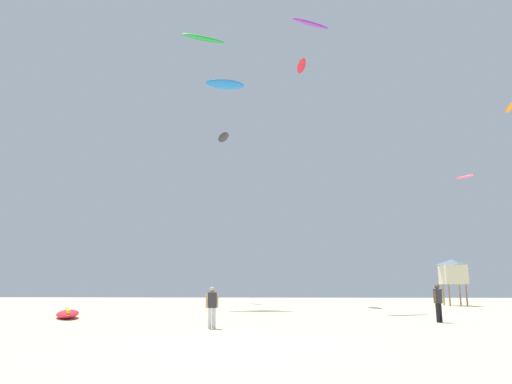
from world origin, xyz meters
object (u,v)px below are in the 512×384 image
Objects in this scene: person_foreground at (212,304)px; kite_aloft_3 at (225,84)px; kite_aloft_1 at (310,23)px; kite_aloft_6 at (223,137)px; kite_aloft_2 at (203,38)px; person_midground at (438,300)px; kite_grounded_near at (68,314)px; lifeguard_tower at (453,271)px; kite_aloft_5 at (511,106)px; kite_aloft_0 at (301,66)px; kite_aloft_4 at (465,177)px.

person_foreground is 25.34m from kite_aloft_3.
person_foreground is 0.47× the size of kite_aloft_1.
kite_aloft_6 is (-9.09, 16.73, -4.06)m from kite_aloft_1.
person_foreground is 0.38× the size of kite_aloft_2.
kite_aloft_2 is 1.29× the size of kite_aloft_6.
person_midground is 25.06m from kite_aloft_1.
person_foreground reaches higher than kite_grounded_near.
kite_aloft_1 reaches higher than lifeguard_tower.
kite_aloft_3 is 1.20× the size of kite_aloft_5.
kite_aloft_3 is 24.28m from kite_aloft_5.
person_foreground is 34.68m from kite_aloft_0.
lifeguard_tower is at bearing 17.37° from kite_aloft_3.
person_foreground is 40.00m from kite_aloft_4.
kite_aloft_4 is at bearing -64.87° from person_midground.
person_midground reaches higher than person_foreground.
kite_aloft_0 is (-5.01, 21.40, 23.13)m from person_midground.
kite_aloft_0 reaches higher than person_foreground.
kite_grounded_near is 0.98× the size of kite_aloft_2.
kite_grounded_near is 37.15m from kite_aloft_5.
lifeguard_tower is at bearing -19.13° from kite_aloft_6.
lifeguard_tower reaches higher than person_midground.
kite_grounded_near is at bearing -126.00° from kite_aloft_0.
person_foreground is at bearing -109.95° from kite_aloft_1.
person_foreground is 32.77m from kite_aloft_5.
kite_aloft_1 reaches higher than person_midground.
kite_aloft_0 is at bearing 54.00° from kite_grounded_near.
kite_aloft_3 is at bearing 1.53° from person_midground.
person_foreground is 0.47× the size of kite_aloft_3.
lifeguard_tower is (18.60, 24.21, 2.09)m from person_foreground.
kite_aloft_4 is 0.67× the size of kite_aloft_6.
kite_aloft_6 reaches higher than person_midground.
kite_aloft_3 reaches higher than lifeguard_tower.
kite_grounded_near is 1.28× the size of kite_aloft_0.
kite_aloft_5 is (26.57, -1.95, -8.15)m from kite_aloft_2.
lifeguard_tower is 25.41m from kite_aloft_1.
person_foreground is 0.40× the size of lifeguard_tower.
kite_aloft_5 is 29.47m from kite_aloft_6.
kite_grounded_near is 1.44× the size of kite_aloft_5.
kite_aloft_0 is 20.00m from kite_aloft_5.
kite_grounded_near is (-8.68, 5.96, -0.73)m from person_foreground.
person_midground is at bearing -48.43° from kite_aloft_2.
person_foreground is at bearing -78.29° from kite_aloft_2.
lifeguard_tower is 12.74m from kite_aloft_4.
kite_aloft_4 is at bearing 26.65° from kite_aloft_3.
lifeguard_tower reaches higher than person_foreground.
kite_aloft_2 is at bearing -92.85° from kite_aloft_6.
kite_aloft_5 is at bearing -27.82° from kite_aloft_6.
kite_aloft_4 is at bearing 37.49° from kite_grounded_near.
kite_aloft_2 is at bearing 2.35° from person_midground.
kite_aloft_0 is (-13.30, 1.00, 21.13)m from lifeguard_tower.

